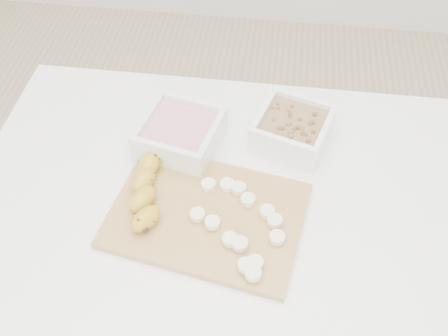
# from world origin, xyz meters

# --- Properties ---
(table) EXTENTS (1.00, 0.70, 0.75)m
(table) POSITION_xyz_m (0.00, 0.00, 0.65)
(table) COLOR white
(table) RESTS_ON ground
(bowl_yogurt) EXTENTS (0.18, 0.18, 0.07)m
(bowl_yogurt) POSITION_xyz_m (-0.10, 0.13, 0.79)
(bowl_yogurt) COLOR white
(bowl_yogurt) RESTS_ON table
(bowl_granola) EXTENTS (0.18, 0.18, 0.07)m
(bowl_granola) POSITION_xyz_m (0.12, 0.18, 0.78)
(bowl_granola) COLOR white
(bowl_granola) RESTS_ON table
(cutting_board) EXTENTS (0.39, 0.31, 0.01)m
(cutting_board) POSITION_xyz_m (-0.02, -0.04, 0.76)
(cutting_board) COLOR tan
(cutting_board) RESTS_ON table
(banana) EXTENTS (0.10, 0.23, 0.04)m
(banana) POSITION_xyz_m (-0.14, -0.01, 0.78)
(banana) COLOR #B59021
(banana) RESTS_ON cutting_board
(banana_slices) EXTENTS (0.17, 0.21, 0.02)m
(banana_slices) POSITION_xyz_m (0.04, -0.07, 0.77)
(banana_slices) COLOR #FBF1C0
(banana_slices) RESTS_ON cutting_board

